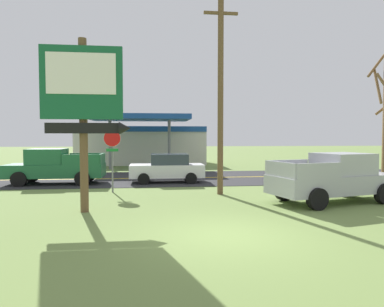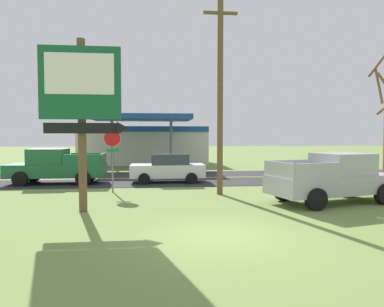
{
  "view_description": "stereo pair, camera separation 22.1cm",
  "coord_description": "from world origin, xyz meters",
  "px_view_note": "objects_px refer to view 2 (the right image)",
  "views": [
    {
      "loc": [
        -1.94,
        -8.88,
        2.6
      ],
      "look_at": [
        0.0,
        8.0,
        1.8
      ],
      "focal_mm": 32.45,
      "sensor_mm": 36.0,
      "label": 1
    },
    {
      "loc": [
        -1.72,
        -8.91,
        2.6
      ],
      "look_at": [
        0.0,
        8.0,
        1.8
      ],
      "focal_mm": 32.45,
      "sensor_mm": 36.0,
      "label": 2
    }
  ],
  "objects_px": {
    "stop_sign": "(112,149)",
    "car_white_near_lane": "(168,168)",
    "gas_station": "(144,144)",
    "pickup_silver_parked_on_lawn": "(334,178)",
    "motel_sign": "(83,98)",
    "pickup_green_on_road": "(56,167)",
    "utility_pole": "(220,84)"
  },
  "relations": [
    {
      "from": "motel_sign",
      "to": "car_white_near_lane",
      "type": "distance_m",
      "value": 8.88
    },
    {
      "from": "motel_sign",
      "to": "utility_pole",
      "type": "height_order",
      "value": "utility_pole"
    },
    {
      "from": "motel_sign",
      "to": "stop_sign",
      "type": "distance_m",
      "value": 4.79
    },
    {
      "from": "utility_pole",
      "to": "gas_station",
      "type": "xyz_separation_m",
      "value": [
        -4.07,
        18.88,
        -3.05
      ]
    },
    {
      "from": "stop_sign",
      "to": "car_white_near_lane",
      "type": "relative_size",
      "value": 0.7
    },
    {
      "from": "gas_station",
      "to": "pickup_green_on_road",
      "type": "relative_size",
      "value": 2.31
    },
    {
      "from": "utility_pole",
      "to": "pickup_silver_parked_on_lawn",
      "type": "distance_m",
      "value": 6.28
    },
    {
      "from": "pickup_silver_parked_on_lawn",
      "to": "stop_sign",
      "type": "bearing_deg",
      "value": 158.75
    },
    {
      "from": "stop_sign",
      "to": "pickup_green_on_road",
      "type": "xyz_separation_m",
      "value": [
        -3.52,
        3.32,
        -1.06
      ]
    },
    {
      "from": "stop_sign",
      "to": "pickup_silver_parked_on_lawn",
      "type": "xyz_separation_m",
      "value": [
        9.09,
        -3.53,
        -1.06
      ]
    },
    {
      "from": "stop_sign",
      "to": "car_white_near_lane",
      "type": "xyz_separation_m",
      "value": [
        2.73,
        3.32,
        -1.2
      ]
    },
    {
      "from": "car_white_near_lane",
      "to": "pickup_silver_parked_on_lawn",
      "type": "bearing_deg",
      "value": -47.16
    },
    {
      "from": "gas_station",
      "to": "pickup_green_on_road",
      "type": "distance_m",
      "value": 15.14
    },
    {
      "from": "gas_station",
      "to": "car_white_near_lane",
      "type": "relative_size",
      "value": 2.86
    },
    {
      "from": "utility_pole",
      "to": "gas_station",
      "type": "relative_size",
      "value": 0.79
    },
    {
      "from": "stop_sign",
      "to": "gas_station",
      "type": "height_order",
      "value": "gas_station"
    },
    {
      "from": "gas_station",
      "to": "car_white_near_lane",
      "type": "height_order",
      "value": "gas_station"
    },
    {
      "from": "motel_sign",
      "to": "pickup_green_on_road",
      "type": "xyz_separation_m",
      "value": [
        -3.09,
        7.7,
        -2.96
      ]
    },
    {
      "from": "stop_sign",
      "to": "utility_pole",
      "type": "height_order",
      "value": "utility_pole"
    },
    {
      "from": "motel_sign",
      "to": "pickup_green_on_road",
      "type": "height_order",
      "value": "motel_sign"
    },
    {
      "from": "utility_pole",
      "to": "car_white_near_lane",
      "type": "height_order",
      "value": "utility_pole"
    },
    {
      "from": "pickup_green_on_road",
      "to": "car_white_near_lane",
      "type": "bearing_deg",
      "value": 0.0
    },
    {
      "from": "stop_sign",
      "to": "pickup_silver_parked_on_lawn",
      "type": "relative_size",
      "value": 0.53
    },
    {
      "from": "motel_sign",
      "to": "stop_sign",
      "type": "bearing_deg",
      "value": 84.42
    },
    {
      "from": "stop_sign",
      "to": "car_white_near_lane",
      "type": "height_order",
      "value": "stop_sign"
    },
    {
      "from": "pickup_green_on_road",
      "to": "car_white_near_lane",
      "type": "height_order",
      "value": "pickup_green_on_road"
    },
    {
      "from": "motel_sign",
      "to": "gas_station",
      "type": "height_order",
      "value": "motel_sign"
    },
    {
      "from": "pickup_silver_parked_on_lawn",
      "to": "pickup_green_on_road",
      "type": "bearing_deg",
      "value": 151.45
    },
    {
      "from": "utility_pole",
      "to": "pickup_green_on_road",
      "type": "height_order",
      "value": "utility_pole"
    },
    {
      "from": "motel_sign",
      "to": "pickup_green_on_road",
      "type": "distance_m",
      "value": 8.81
    },
    {
      "from": "utility_pole",
      "to": "gas_station",
      "type": "height_order",
      "value": "utility_pole"
    },
    {
      "from": "gas_station",
      "to": "pickup_green_on_road",
      "type": "bearing_deg",
      "value": -106.86
    }
  ]
}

